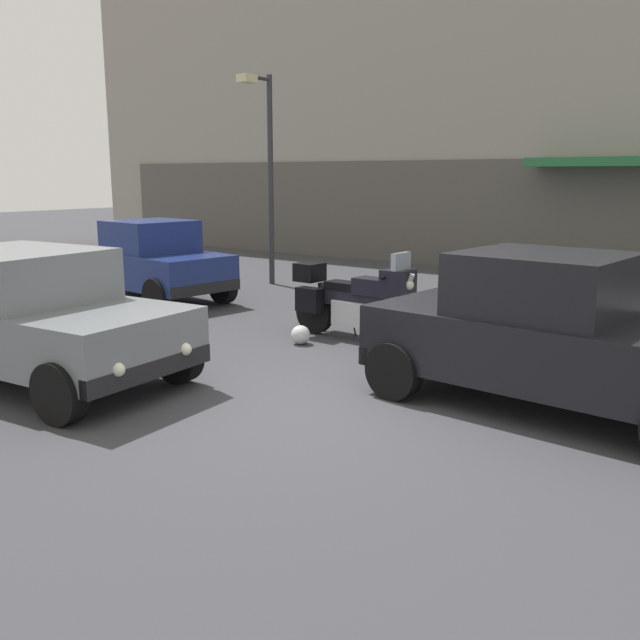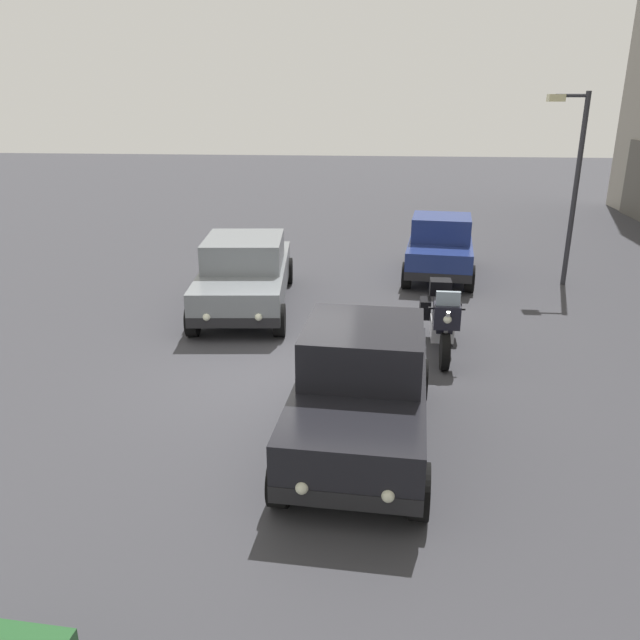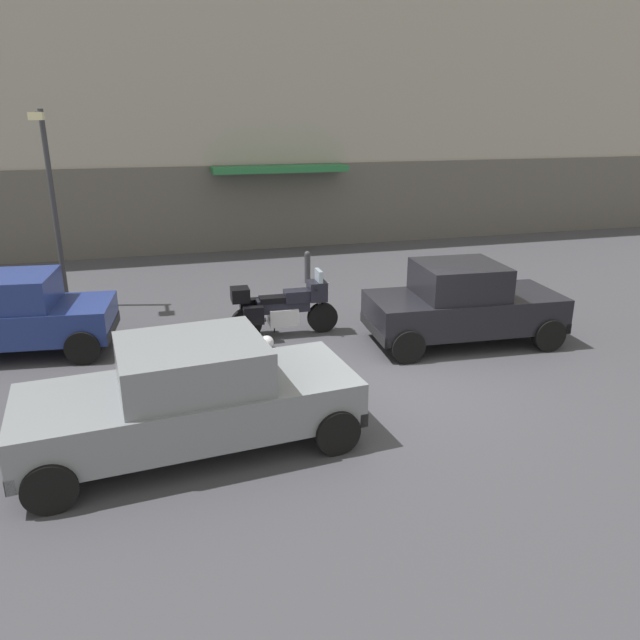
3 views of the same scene
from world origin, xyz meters
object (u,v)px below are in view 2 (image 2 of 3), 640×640
motorcycle (442,318)px  helmet (402,332)px  car_compact_side (440,247)px  car_wagon_end (362,387)px  streetlamp_curbside (572,170)px  car_sedan_far (245,272)px

motorcycle → helmet: 0.97m
car_compact_side → car_wagon_end: size_ratio=0.91×
car_wagon_end → motorcycle: bearing=161.5°
helmet → car_wagon_end: car_wagon_end is taller
helmet → streetlamp_curbside: (-4.09, 3.96, 2.62)m
helmet → car_compact_side: (-4.57, 1.10, 0.63)m
car_sedan_far → streetlamp_curbside: streetlamp_curbside is taller
car_wagon_end → car_sedan_far: bearing=-150.4°
motorcycle → streetlamp_curbside: bearing=145.8°
car_sedan_far → streetlamp_curbside: (-2.42, 7.32, 1.98)m
motorcycle → car_sedan_far: size_ratio=0.48×
car_sedan_far → streetlamp_curbside: 7.96m
car_compact_side → car_sedan_far: bearing=129.2°
helmet → streetlamp_curbside: streetlamp_curbside is taller
car_sedan_far → car_wagon_end: car_wagon_end is taller
car_sedan_far → car_wagon_end: (5.53, 2.68, 0.03)m
motorcycle → car_compact_side: (-5.05, 0.40, 0.15)m
motorcycle → car_compact_side: size_ratio=0.63×
motorcycle → streetlamp_curbside: streetlamp_curbside is taller
motorcycle → car_wagon_end: (3.37, -1.37, 0.19)m
helmet → car_sedan_far: 3.81m
car_sedan_far → car_wagon_end: size_ratio=1.19×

